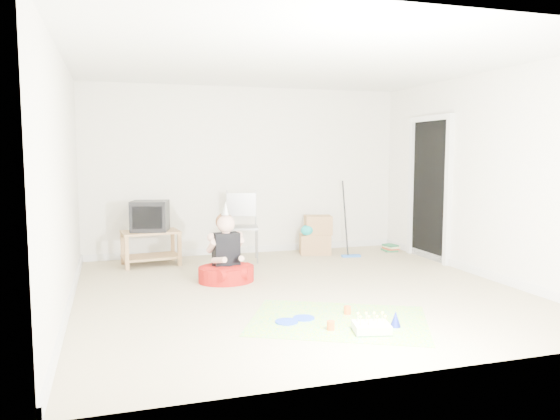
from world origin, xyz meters
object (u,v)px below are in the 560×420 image
object	(u,v)px
folding_chair	(242,227)
seated_woman	(226,264)
crt_tv	(150,216)
birthday_cake	(371,328)
cardboard_boxes	(316,236)
tv_stand	(151,245)

from	to	relation	value
folding_chair	seated_woman	bearing A→B (deg)	-112.07
crt_tv	birthday_cake	size ratio (longest dim) A/B	1.37
cardboard_boxes	birthday_cake	distance (m)	3.81
crt_tv	seated_woman	size ratio (longest dim) A/B	0.50
tv_stand	cardboard_boxes	world-z (taller)	cardboard_boxes
crt_tv	birthday_cake	distance (m)	3.99
cardboard_boxes	tv_stand	bearing A→B (deg)	-177.25
birthday_cake	tv_stand	bearing A→B (deg)	114.91
crt_tv	cardboard_boxes	size ratio (longest dim) A/B	0.83
tv_stand	seated_woman	bearing A→B (deg)	-57.48
cardboard_boxes	birthday_cake	world-z (taller)	cardboard_boxes
folding_chair	cardboard_boxes	world-z (taller)	folding_chair
tv_stand	folding_chair	distance (m)	1.32
seated_woman	birthday_cake	bearing A→B (deg)	-69.86
seated_woman	birthday_cake	distance (m)	2.44
tv_stand	cardboard_boxes	size ratio (longest dim) A/B	1.39
seated_woman	birthday_cake	xyz separation A→B (m)	(0.84, -2.28, -0.17)
cardboard_boxes	birthday_cake	bearing A→B (deg)	-103.48
folding_chair	birthday_cake	world-z (taller)	folding_chair
tv_stand	seated_woman	xyz separation A→B (m)	(0.82, -1.29, -0.07)
folding_chair	cardboard_boxes	bearing A→B (deg)	10.14
folding_chair	cardboard_boxes	distance (m)	1.28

